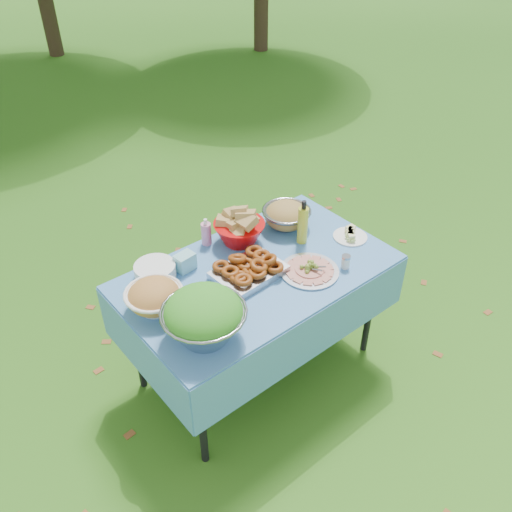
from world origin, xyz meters
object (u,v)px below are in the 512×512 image
(oil_bottle, at_px, (303,222))
(picnic_table, at_px, (257,322))
(pasta_bowl_steel, at_px, (286,215))
(plate_stack, at_px, (155,271))
(bread_bowl, at_px, (239,228))
(salad_bowl, at_px, (204,316))
(charcuterie_platter, at_px, (310,266))

(oil_bottle, bearing_deg, picnic_table, -172.87)
(pasta_bowl_steel, bearing_deg, oil_bottle, -102.25)
(plate_stack, distance_m, bread_bowl, 0.54)
(picnic_table, relative_size, oil_bottle, 5.39)
(salad_bowl, height_order, charcuterie_platter, salad_bowl)
(pasta_bowl_steel, distance_m, charcuterie_platter, 0.46)
(bread_bowl, relative_size, oil_bottle, 1.09)
(plate_stack, bearing_deg, pasta_bowl_steel, -5.68)
(charcuterie_platter, bearing_deg, plate_stack, 142.94)
(picnic_table, bearing_deg, pasta_bowl_steel, 28.94)
(bread_bowl, bearing_deg, salad_bowl, -139.96)
(picnic_table, xyz_separation_m, plate_stack, (-0.45, 0.31, 0.42))
(salad_bowl, xyz_separation_m, bread_bowl, (0.59, 0.50, -0.03))
(bread_bowl, height_order, pasta_bowl_steel, bread_bowl)
(picnic_table, distance_m, oil_bottle, 0.64)
(charcuterie_platter, distance_m, oil_bottle, 0.30)
(pasta_bowl_steel, distance_m, oil_bottle, 0.19)
(plate_stack, bearing_deg, charcuterie_platter, -37.06)
(picnic_table, xyz_separation_m, bread_bowl, (0.09, 0.27, 0.48))
(charcuterie_platter, height_order, oil_bottle, oil_bottle)
(picnic_table, distance_m, salad_bowl, 0.75)
(salad_bowl, bearing_deg, charcuterie_platter, 3.20)
(picnic_table, relative_size, charcuterie_platter, 4.59)
(plate_stack, height_order, oil_bottle, oil_bottle)
(pasta_bowl_steel, height_order, charcuterie_platter, pasta_bowl_steel)
(charcuterie_platter, xyz_separation_m, oil_bottle, (0.16, 0.23, 0.10))
(charcuterie_platter, bearing_deg, salad_bowl, -176.80)
(salad_bowl, xyz_separation_m, pasta_bowl_steel, (0.91, 0.45, -0.05))
(plate_stack, bearing_deg, bread_bowl, -3.99)
(salad_bowl, height_order, plate_stack, salad_bowl)
(picnic_table, height_order, pasta_bowl_steel, pasta_bowl_steel)
(bread_bowl, bearing_deg, pasta_bowl_steel, -8.49)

